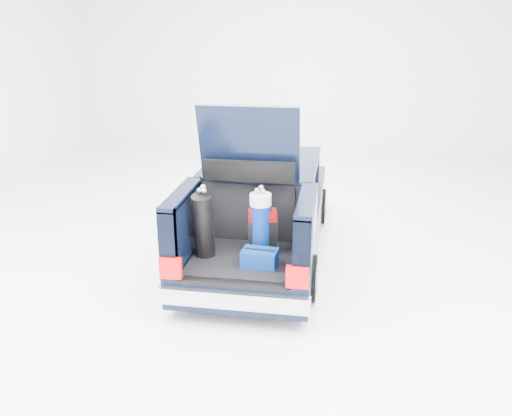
% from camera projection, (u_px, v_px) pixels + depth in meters
% --- Properties ---
extents(ground, '(14.00, 14.00, 0.00)m').
position_uv_depth(ground, '(261.00, 253.00, 8.42)').
color(ground, white).
rests_on(ground, ground).
extents(car, '(1.87, 4.65, 2.47)m').
position_uv_depth(car, '(262.00, 210.00, 8.29)').
color(car, black).
rests_on(car, ground).
extents(red_suitcase, '(0.40, 0.30, 0.59)m').
position_uv_depth(red_suitcase, '(262.00, 231.00, 6.92)').
color(red_suitcase, '#640304').
rests_on(red_suitcase, car).
extents(black_golf_bag, '(0.28, 0.39, 0.94)m').
position_uv_depth(black_golf_bag, '(204.00, 226.00, 6.73)').
color(black_golf_bag, black).
rests_on(black_golf_bag, car).
extents(blue_golf_bag, '(0.35, 0.35, 0.91)m').
position_uv_depth(blue_golf_bag, '(260.00, 223.00, 6.84)').
color(blue_golf_bag, black).
rests_on(blue_golf_bag, car).
extents(blue_duffel, '(0.45, 0.32, 0.22)m').
position_uv_depth(blue_duffel, '(260.00, 258.00, 6.59)').
color(blue_duffel, navy).
rests_on(blue_duffel, car).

